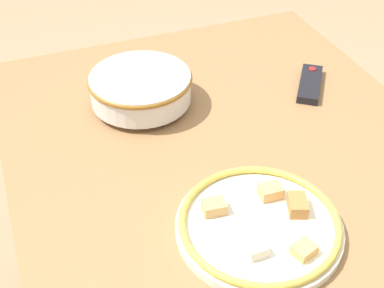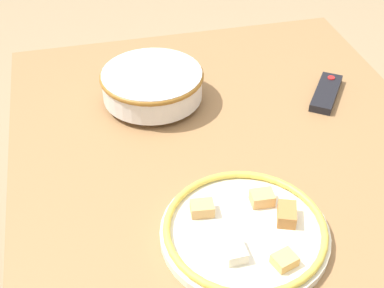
# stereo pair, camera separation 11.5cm
# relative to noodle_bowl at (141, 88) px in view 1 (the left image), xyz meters

# --- Properties ---
(dining_table) EXTENTS (1.14, 0.97, 0.73)m
(dining_table) POSITION_rel_noodle_bowl_xyz_m (0.23, 0.13, -0.14)
(dining_table) COLOR olive
(dining_table) RESTS_ON ground_plane
(noodle_bowl) EXTENTS (0.26, 0.26, 0.08)m
(noodle_bowl) POSITION_rel_noodle_bowl_xyz_m (0.00, 0.00, 0.00)
(noodle_bowl) COLOR silver
(noodle_bowl) RESTS_ON dining_table
(food_plate) EXTENTS (0.32, 0.32, 0.05)m
(food_plate) POSITION_rel_noodle_bowl_xyz_m (0.48, 0.09, -0.03)
(food_plate) COLOR silver
(food_plate) RESTS_ON dining_table
(tv_remote) EXTENTS (0.17, 0.14, 0.02)m
(tv_remote) POSITION_rel_noodle_bowl_xyz_m (0.08, 0.43, -0.04)
(tv_remote) COLOR black
(tv_remote) RESTS_ON dining_table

